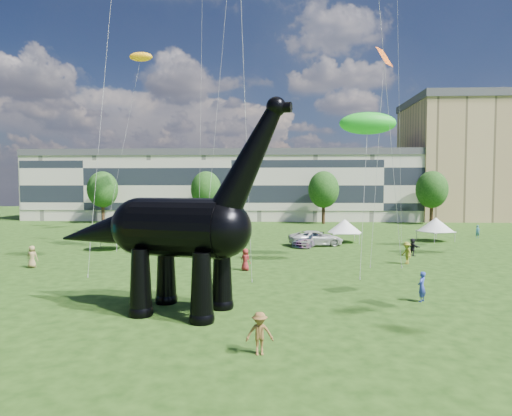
{
  "coord_description": "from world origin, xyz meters",
  "views": [
    {
      "loc": [
        -0.29,
        -19.65,
        6.45
      ],
      "look_at": [
        -1.49,
        8.0,
        5.0
      ],
      "focal_mm": 30.0,
      "sensor_mm": 36.0,
      "label": 1
    }
  ],
  "objects": [
    {
      "name": "ground",
      "position": [
        0.0,
        0.0,
        0.0
      ],
      "size": [
        220.0,
        220.0,
        0.0
      ],
      "primitive_type": "plane",
      "color": "#16330C",
      "rests_on": "ground"
    },
    {
      "name": "car_dark",
      "position": [
        3.29,
        25.74,
        0.7
      ],
      "size": [
        4.02,
        5.17,
        1.4
      ],
      "primitive_type": "imported",
      "rotation": [
        0.0,
        0.0,
        -0.5
      ],
      "color": "#595960",
      "rests_on": "ground"
    },
    {
      "name": "visitors",
      "position": [
        -1.67,
        14.61,
        0.86
      ],
      "size": [
        54.25,
        38.01,
        1.88
      ],
      "color": "#2E733B",
      "rests_on": "ground"
    },
    {
      "name": "gazebo_left",
      "position": [
        -17.08,
        22.6,
        1.78
      ],
      "size": [
        3.67,
        3.67,
        2.53
      ],
      "rotation": [
        0.0,
        0.0,
        0.01
      ],
      "color": "white",
      "rests_on": "ground"
    },
    {
      "name": "tree_far_right",
      "position": [
        26.0,
        53.0,
        6.29
      ],
      "size": [
        5.2,
        5.2,
        9.44
      ],
      "color": "#382314",
      "rests_on": "ground"
    },
    {
      "name": "apartment_block",
      "position": [
        40.0,
        65.0,
        11.0
      ],
      "size": [
        28.0,
        18.0,
        22.0
      ],
      "primitive_type": "cube",
      "color": "tan",
      "rests_on": "ground"
    },
    {
      "name": "gazebo_far",
      "position": [
        18.42,
        30.62,
        1.92
      ],
      "size": [
        5.12,
        5.12,
        2.74
      ],
      "rotation": [
        0.0,
        0.0,
        0.38
      ],
      "color": "silver",
      "rests_on": "ground"
    },
    {
      "name": "tree_mid_right",
      "position": [
        8.0,
        53.0,
        6.29
      ],
      "size": [
        5.2,
        5.2,
        9.44
      ],
      "color": "#382314",
      "rests_on": "ground"
    },
    {
      "name": "kites",
      "position": [
        11.95,
        21.62,
        18.84
      ],
      "size": [
        62.34,
        48.15,
        27.69
      ],
      "color": "red",
      "rests_on": "ground"
    },
    {
      "name": "car_grey",
      "position": [
        -11.35,
        20.97,
        0.74
      ],
      "size": [
        4.56,
        1.78,
        1.48
      ],
      "primitive_type": "imported",
      "rotation": [
        0.0,
        0.0,
        1.62
      ],
      "color": "gray",
      "rests_on": "ground"
    },
    {
      "name": "dinosaur_sculpture",
      "position": [
        -5.53,
        1.87,
        4.14
      ],
      "size": [
        13.37,
        5.6,
        10.98
      ],
      "rotation": [
        0.0,
        0.0,
        -0.28
      ],
      "color": "black",
      "rests_on": "ground"
    },
    {
      "name": "car_white",
      "position": [
        4.19,
        26.29,
        0.8
      ],
      "size": [
        6.21,
        3.77,
        1.61
      ],
      "primitive_type": "imported",
      "rotation": [
        0.0,
        0.0,
        1.77
      ],
      "color": "silver",
      "rests_on": "ground"
    },
    {
      "name": "terrace_row",
      "position": [
        -8.0,
        62.0,
        6.0
      ],
      "size": [
        78.0,
        11.0,
        12.0
      ],
      "primitive_type": "cube",
      "color": "beige",
      "rests_on": "ground"
    },
    {
      "name": "car_silver",
      "position": [
        -12.89,
        22.57,
        0.84
      ],
      "size": [
        3.16,
        5.25,
        1.67
      ],
      "primitive_type": "imported",
      "rotation": [
        0.0,
        0.0,
        -0.26
      ],
      "color": "#B7B7BC",
      "rests_on": "ground"
    },
    {
      "name": "tree_far_left",
      "position": [
        -30.0,
        53.0,
        6.29
      ],
      "size": [
        5.2,
        5.2,
        9.44
      ],
      "color": "#382314",
      "rests_on": "ground"
    },
    {
      "name": "tree_mid_left",
      "position": [
        -12.0,
        53.0,
        6.29
      ],
      "size": [
        5.2,
        5.2,
        9.44
      ],
      "color": "#382314",
      "rests_on": "ground"
    },
    {
      "name": "gazebo_near",
      "position": [
        7.67,
        29.04,
        1.86
      ],
      "size": [
        3.8,
        3.8,
        2.65
      ],
      "rotation": [
        0.0,
        0.0,
        -0.0
      ],
      "color": "white",
      "rests_on": "ground"
    }
  ]
}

